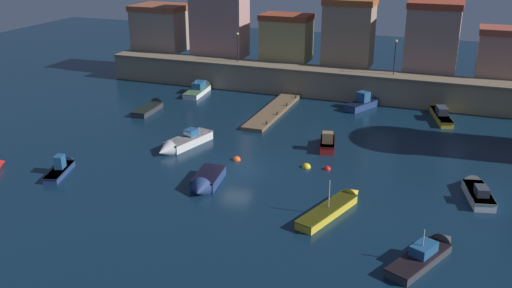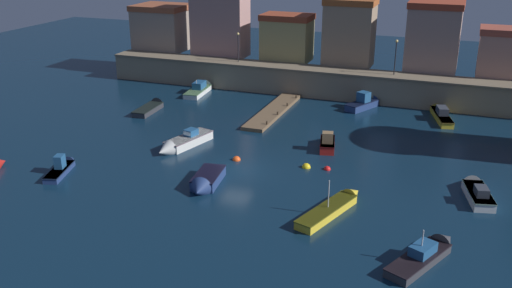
{
  "view_description": "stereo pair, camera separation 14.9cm",
  "coord_description": "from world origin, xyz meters",
  "px_view_note": "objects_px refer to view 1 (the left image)",
  "views": [
    {
      "loc": [
        16.44,
        -39.24,
        18.42
      ],
      "look_at": [
        0.0,
        4.76,
        0.58
      ],
      "focal_mm": 39.72,
      "sensor_mm": 36.0,
      "label": 1
    },
    {
      "loc": [
        16.57,
        -39.19,
        18.42
      ],
      "look_at": [
        0.0,
        4.76,
        0.58
      ],
      "focal_mm": 39.72,
      "sensor_mm": 36.0,
      "label": 2
    }
  ],
  "objects_px": {
    "moored_boat_6": "(440,113)",
    "moored_boat_7": "(428,252)",
    "moored_boat_9": "(476,190)",
    "mooring_buoy_0": "(237,160)",
    "moored_boat_2": "(206,182)",
    "quay_lamp_0": "(238,42)",
    "moored_boat_10": "(327,142)",
    "moored_boat_0": "(152,107)",
    "moored_boat_1": "(335,206)",
    "moored_boat_3": "(182,143)",
    "moored_boat_5": "(63,167)",
    "mooring_buoy_2": "(306,167)",
    "mooring_buoy_1": "(327,169)",
    "quay_lamp_1": "(395,52)",
    "moored_boat_11": "(366,102)"
  },
  "relations": [
    {
      "from": "moored_boat_6",
      "to": "moored_boat_7",
      "type": "distance_m",
      "value": 28.52
    },
    {
      "from": "moored_boat_9",
      "to": "mooring_buoy_0",
      "type": "relative_size",
      "value": 7.91
    },
    {
      "from": "moored_boat_2",
      "to": "mooring_buoy_0",
      "type": "height_order",
      "value": "moored_boat_2"
    },
    {
      "from": "quay_lamp_0",
      "to": "moored_boat_10",
      "type": "distance_m",
      "value": 23.05
    },
    {
      "from": "moored_boat_0",
      "to": "moored_boat_1",
      "type": "xyz_separation_m",
      "value": [
        24.12,
        -16.26,
        0.02
      ]
    },
    {
      "from": "moored_boat_3",
      "to": "moored_boat_9",
      "type": "bearing_deg",
      "value": 102.15
    },
    {
      "from": "moored_boat_1",
      "to": "quay_lamp_0",
      "type": "bearing_deg",
      "value": 52.02
    },
    {
      "from": "moored_boat_1",
      "to": "moored_boat_3",
      "type": "bearing_deg",
      "value": 83.87
    },
    {
      "from": "moored_boat_5",
      "to": "mooring_buoy_2",
      "type": "distance_m",
      "value": 19.9
    },
    {
      "from": "moored_boat_10",
      "to": "mooring_buoy_2",
      "type": "bearing_deg",
      "value": 161.86
    },
    {
      "from": "mooring_buoy_0",
      "to": "quay_lamp_0",
      "type": "bearing_deg",
      "value": 111.89
    },
    {
      "from": "moored_boat_6",
      "to": "mooring_buoy_1",
      "type": "relative_size",
      "value": 12.58
    },
    {
      "from": "moored_boat_3",
      "to": "moored_boat_6",
      "type": "distance_m",
      "value": 27.35
    },
    {
      "from": "quay_lamp_1",
      "to": "moored_boat_1",
      "type": "height_order",
      "value": "quay_lamp_1"
    },
    {
      "from": "quay_lamp_1",
      "to": "moored_boat_2",
      "type": "bearing_deg",
      "value": -109.86
    },
    {
      "from": "quay_lamp_1",
      "to": "moored_boat_10",
      "type": "bearing_deg",
      "value": -101.74
    },
    {
      "from": "quay_lamp_0",
      "to": "moored_boat_6",
      "type": "height_order",
      "value": "quay_lamp_0"
    },
    {
      "from": "moored_boat_1",
      "to": "moored_boat_7",
      "type": "relative_size",
      "value": 1.13
    },
    {
      "from": "quay_lamp_0",
      "to": "moored_boat_1",
      "type": "relative_size",
      "value": 0.48
    },
    {
      "from": "quay_lamp_1",
      "to": "moored_boat_10",
      "type": "xyz_separation_m",
      "value": [
        -3.41,
        -16.38,
        -5.28
      ]
    },
    {
      "from": "quay_lamp_1",
      "to": "moored_boat_9",
      "type": "height_order",
      "value": "quay_lamp_1"
    },
    {
      "from": "moored_boat_2",
      "to": "mooring_buoy_0",
      "type": "distance_m",
      "value": 5.83
    },
    {
      "from": "moored_boat_1",
      "to": "moored_boat_6",
      "type": "distance_m",
      "value": 25.06
    },
    {
      "from": "moored_boat_3",
      "to": "mooring_buoy_2",
      "type": "relative_size",
      "value": 9.01
    },
    {
      "from": "mooring_buoy_2",
      "to": "moored_boat_7",
      "type": "bearing_deg",
      "value": -45.4
    },
    {
      "from": "moored_boat_3",
      "to": "quay_lamp_1",
      "type": "bearing_deg",
      "value": 158.14
    },
    {
      "from": "quay_lamp_1",
      "to": "mooring_buoy_0",
      "type": "bearing_deg",
      "value": -114.15
    },
    {
      "from": "quay_lamp_0",
      "to": "mooring_buoy_0",
      "type": "distance_m",
      "value": 24.49
    },
    {
      "from": "moored_boat_5",
      "to": "mooring_buoy_1",
      "type": "height_order",
      "value": "moored_boat_5"
    },
    {
      "from": "quay_lamp_0",
      "to": "moored_boat_1",
      "type": "xyz_separation_m",
      "value": [
        18.86,
        -28.26,
        -5.27
      ]
    },
    {
      "from": "moored_boat_0",
      "to": "moored_boat_3",
      "type": "xyz_separation_m",
      "value": [
        8.42,
        -9.12,
        0.15
      ]
    },
    {
      "from": "moored_boat_0",
      "to": "moored_boat_7",
      "type": "bearing_deg",
      "value": -126.67
    },
    {
      "from": "moored_boat_0",
      "to": "mooring_buoy_0",
      "type": "height_order",
      "value": "moored_boat_0"
    },
    {
      "from": "moored_boat_11",
      "to": "moored_boat_5",
      "type": "bearing_deg",
      "value": 168.79
    },
    {
      "from": "moored_boat_1",
      "to": "moored_boat_7",
      "type": "bearing_deg",
      "value": -103.1
    },
    {
      "from": "moored_boat_2",
      "to": "moored_boat_11",
      "type": "xyz_separation_m",
      "value": [
        7.7,
        25.01,
        0.12
      ]
    },
    {
      "from": "moored_boat_0",
      "to": "moored_boat_1",
      "type": "distance_m",
      "value": 29.09
    },
    {
      "from": "moored_boat_0",
      "to": "moored_boat_6",
      "type": "xyz_separation_m",
      "value": [
        29.58,
        8.2,
        0.12
      ]
    },
    {
      "from": "moored_boat_0",
      "to": "moored_boat_1",
      "type": "relative_size",
      "value": 0.77
    },
    {
      "from": "quay_lamp_1",
      "to": "mooring_buoy_0",
      "type": "height_order",
      "value": "quay_lamp_1"
    },
    {
      "from": "moored_boat_2",
      "to": "moored_boat_5",
      "type": "xyz_separation_m",
      "value": [
        -12.17,
        -1.32,
        -0.07
      ]
    },
    {
      "from": "moored_boat_11",
      "to": "mooring_buoy_0",
      "type": "relative_size",
      "value": 7.97
    },
    {
      "from": "quay_lamp_1",
      "to": "moored_boat_6",
      "type": "xyz_separation_m",
      "value": [
        5.51,
        -3.8,
        -5.36
      ]
    },
    {
      "from": "moored_boat_5",
      "to": "mooring_buoy_1",
      "type": "bearing_deg",
      "value": -85.42
    },
    {
      "from": "moored_boat_7",
      "to": "quay_lamp_0",
      "type": "bearing_deg",
      "value": 62.75
    },
    {
      "from": "moored_boat_3",
      "to": "mooring_buoy_2",
      "type": "xyz_separation_m",
      "value": [
        11.75,
        -0.45,
        -0.47
      ]
    },
    {
      "from": "moored_boat_3",
      "to": "moored_boat_11",
      "type": "height_order",
      "value": "moored_boat_11"
    },
    {
      "from": "moored_boat_3",
      "to": "moored_boat_7",
      "type": "distance_m",
      "value": 24.96
    },
    {
      "from": "moored_boat_7",
      "to": "moored_boat_3",
      "type": "bearing_deg",
      "value": 87.9
    },
    {
      "from": "moored_boat_7",
      "to": "mooring_buoy_2",
      "type": "height_order",
      "value": "moored_boat_7"
    }
  ]
}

